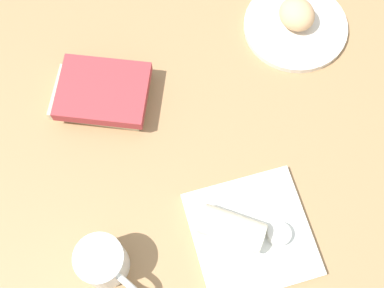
% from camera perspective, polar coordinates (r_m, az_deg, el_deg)
% --- Properties ---
extents(dining_table, '(1.10, 0.90, 0.04)m').
position_cam_1_polar(dining_table, '(1.05, 2.27, 0.17)').
color(dining_table, '#9E754C').
rests_on(dining_table, ground).
extents(round_plate, '(0.23, 0.23, 0.01)m').
position_cam_1_polar(round_plate, '(1.18, 11.71, 12.99)').
color(round_plate, silver).
rests_on(round_plate, dining_table).
extents(scone_pastry, '(0.10, 0.10, 0.06)m').
position_cam_1_polar(scone_pastry, '(1.15, 11.86, 14.28)').
color(scone_pastry, tan).
rests_on(scone_pastry, round_plate).
extents(square_plate, '(0.23, 0.23, 0.02)m').
position_cam_1_polar(square_plate, '(0.97, 6.77, -10.16)').
color(square_plate, white).
rests_on(square_plate, dining_table).
extents(sauce_cup, '(0.04, 0.04, 0.02)m').
position_cam_1_polar(sauce_cup, '(0.96, 9.86, -10.10)').
color(sauce_cup, silver).
rests_on(sauce_cup, square_plate).
extents(breakfast_wrap, '(0.13, 0.11, 0.06)m').
position_cam_1_polar(breakfast_wrap, '(0.94, 4.58, -9.57)').
color(breakfast_wrap, beige).
rests_on(breakfast_wrap, square_plate).
extents(book_stack, '(0.23, 0.20, 0.05)m').
position_cam_1_polar(book_stack, '(1.06, -10.32, 5.65)').
color(book_stack, beige).
rests_on(book_stack, dining_table).
extents(coffee_mug, '(0.11, 0.12, 0.10)m').
position_cam_1_polar(coffee_mug, '(0.93, -9.99, -13.21)').
color(coffee_mug, white).
rests_on(coffee_mug, dining_table).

